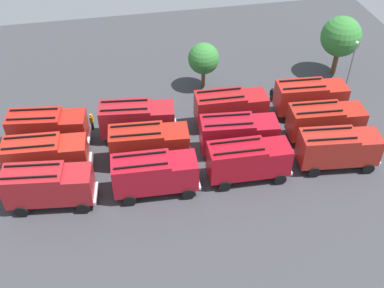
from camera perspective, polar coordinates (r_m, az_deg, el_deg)
name	(u,v)px	position (r m, az deg, el deg)	size (l,w,h in m)	color
ground_plane	(192,155)	(43.08, 0.00, -1.41)	(62.54, 62.54, 0.00)	#38383D
fire_truck_0	(48,185)	(39.02, -17.34, -4.90)	(7.44, 3.46, 3.88)	maroon
fire_truck_1	(154,174)	(38.35, -4.67, -3.65)	(7.30, 3.00, 3.88)	#A81221
fire_truck_2	(248,160)	(39.75, 6.96, -1.93)	(7.27, 2.92, 3.88)	#A70F1C
fire_truck_3	(338,148)	(42.61, 17.61, -0.45)	(7.42, 3.36, 3.88)	maroon
fire_truck_4	(46,155)	(41.83, -17.62, -1.34)	(7.35, 3.14, 3.88)	#AC2318
fire_truck_5	(149,143)	(41.24, -5.36, 0.07)	(7.36, 3.17, 3.88)	#A11F15
fire_truck_6	(238,133)	(42.35, 5.73, 1.30)	(7.40, 3.30, 3.88)	maroon
fire_truck_7	(325,121)	(45.38, 16.13, 2.75)	(7.36, 3.18, 3.88)	maroon
fire_truck_8	(48,128)	(44.83, -17.39, 1.93)	(7.45, 3.48, 3.88)	#AB1E16
fire_truck_9	(137,119)	(44.17, -6.83, 3.11)	(7.43, 3.41, 3.88)	maroon
fire_truck_10	(230,107)	(45.51, 4.77, 4.55)	(7.27, 2.92, 3.88)	maroon
fire_truck_11	(310,97)	(48.32, 14.39, 5.67)	(7.36, 3.18, 3.88)	#A92118
firefighter_0	(272,94)	(50.16, 9.84, 6.08)	(0.42, 0.48, 1.61)	black
firefighter_1	(92,121)	(46.60, -12.30, 2.83)	(0.39, 0.48, 1.76)	black
tree_0	(204,59)	(50.48, 1.44, 10.49)	(3.38, 3.38, 5.24)	brown
tree_1	(341,37)	(54.94, 17.93, 12.51)	(4.47, 4.47, 6.93)	brown
traffic_cone_0	(173,118)	(47.01, -2.42, 3.17)	(0.41, 0.41, 0.58)	#F2600C
traffic_cone_1	(233,104)	(49.17, 5.03, 4.96)	(0.43, 0.43, 0.62)	#F2600C
lamppost	(352,62)	(52.49, 19.15, 9.52)	(0.36, 0.36, 6.10)	slate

